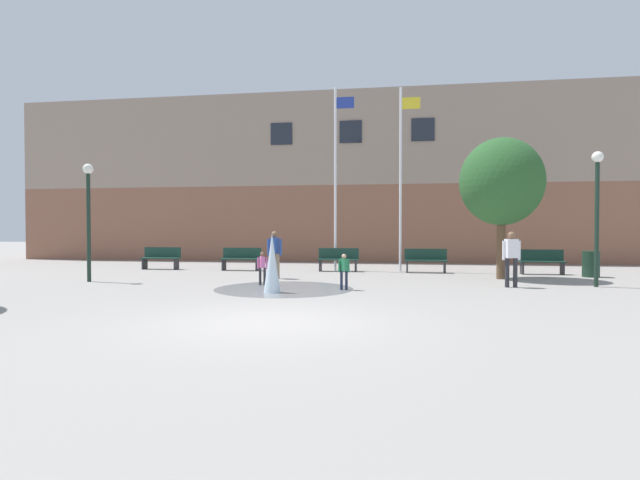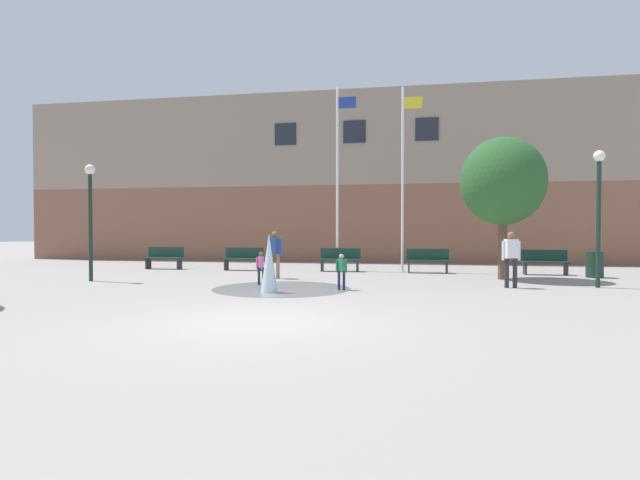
% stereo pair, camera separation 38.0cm
% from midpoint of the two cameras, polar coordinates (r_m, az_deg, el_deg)
% --- Properties ---
extents(ground_plane, '(100.00, 100.00, 0.00)m').
position_cam_midpoint_polar(ground_plane, '(9.10, -6.13, -9.29)').
color(ground_plane, gray).
extents(library_building, '(36.00, 6.05, 8.60)m').
position_cam_midpoint_polar(library_building, '(27.86, 5.03, 6.67)').
color(library_building, brown).
rests_on(library_building, ground).
extents(splash_fountain, '(3.86, 3.86, 1.55)m').
position_cam_midpoint_polar(splash_fountain, '(13.37, -4.61, -3.47)').
color(splash_fountain, gray).
rests_on(splash_fountain, ground).
extents(park_bench_far_left, '(1.60, 0.44, 0.91)m').
position_cam_midpoint_polar(park_bench_far_left, '(21.75, -16.87, -1.92)').
color(park_bench_far_left, '#28282D').
rests_on(park_bench_far_left, ground).
extents(park_bench_left_of_flagpoles, '(1.60, 0.44, 0.91)m').
position_cam_midpoint_polar(park_bench_left_of_flagpoles, '(20.35, -8.23, -2.10)').
color(park_bench_left_of_flagpoles, '#28282D').
rests_on(park_bench_left_of_flagpoles, ground).
extents(park_bench_under_left_flagpole, '(1.60, 0.44, 0.91)m').
position_cam_midpoint_polar(park_bench_under_left_flagpole, '(19.67, 2.85, -2.20)').
color(park_bench_under_left_flagpole, '#28282D').
rests_on(park_bench_under_left_flagpole, ground).
extents(park_bench_center, '(1.60, 0.44, 0.91)m').
position_cam_midpoint_polar(park_bench_center, '(19.43, 12.75, -2.27)').
color(park_bench_center, '#28282D').
rests_on(park_bench_center, ground).
extents(park_bench_far_right, '(1.60, 0.44, 0.91)m').
position_cam_midpoint_polar(park_bench_far_right, '(20.01, 24.81, -2.26)').
color(park_bench_far_right, '#28282D').
rests_on(park_bench_far_right, ground).
extents(child_in_fountain, '(0.31, 0.24, 0.99)m').
position_cam_midpoint_polar(child_in_fountain, '(14.89, -6.03, -2.93)').
color(child_in_fountain, '#28282D').
rests_on(child_in_fountain, ground).
extents(child_running, '(0.31, 0.24, 0.99)m').
position_cam_midpoint_polar(child_running, '(13.63, 3.26, -3.31)').
color(child_running, '#1E233D').
rests_on(child_running, ground).
extents(adult_in_red, '(0.50, 0.36, 1.59)m').
position_cam_midpoint_polar(adult_in_red, '(16.83, -4.56, -1.24)').
color(adult_in_red, '#89755B').
rests_on(adult_in_red, ground).
extents(adult_watching, '(0.50, 0.31, 1.59)m').
position_cam_midpoint_polar(adult_watching, '(15.15, 21.67, -1.60)').
color(adult_watching, '#28282D').
rests_on(adult_watching, ground).
extents(flagpole_left, '(0.80, 0.10, 7.33)m').
position_cam_midpoint_polar(flagpole_left, '(20.17, 2.62, 7.64)').
color(flagpole_left, silver).
rests_on(flagpole_left, ground).
extents(flagpole_right, '(0.80, 0.10, 7.22)m').
position_cam_midpoint_polar(flagpole_right, '(19.98, 10.05, 7.51)').
color(flagpole_right, silver).
rests_on(flagpole_right, ground).
extents(lamp_post_left_lane, '(0.32, 0.32, 3.72)m').
position_cam_midpoint_polar(lamp_post_left_lane, '(17.44, -24.21, 3.72)').
color(lamp_post_left_lane, '#192D23').
rests_on(lamp_post_left_lane, ground).
extents(lamp_post_right_lane, '(0.32, 0.32, 3.89)m').
position_cam_midpoint_polar(lamp_post_right_lane, '(16.31, 29.84, 4.18)').
color(lamp_post_right_lane, '#192D23').
rests_on(lamp_post_right_lane, ground).
extents(trash_can, '(0.56, 0.56, 0.90)m').
position_cam_midpoint_polar(trash_can, '(19.61, 29.38, -2.46)').
color(trash_can, '#193323').
rests_on(trash_can, ground).
extents(street_tree_near_building, '(2.73, 2.73, 4.70)m').
position_cam_midpoint_polar(street_tree_near_building, '(17.66, 20.77, 6.26)').
color(street_tree_near_building, brown).
rests_on(street_tree_near_building, ground).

